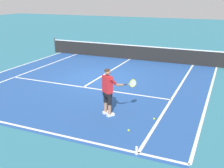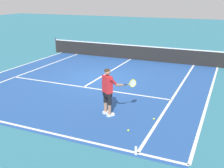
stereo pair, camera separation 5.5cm
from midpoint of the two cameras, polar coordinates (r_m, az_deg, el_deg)
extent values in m
plane|color=teal|center=(14.27, -2.96, 1.21)|extent=(80.00, 80.00, 0.00)
cube|color=#234C93|center=(13.79, -3.99, 0.59)|extent=(10.98, 11.16, 0.00)
cube|color=white|center=(9.67, -18.85, -8.21)|extent=(10.98, 0.10, 0.01)
cube|color=white|center=(12.93, -6.06, -0.64)|extent=(8.23, 0.10, 0.01)
cube|color=white|center=(15.67, -0.35, 2.79)|extent=(0.10, 6.40, 0.01)
cube|color=white|center=(16.03, -17.20, 2.32)|extent=(0.10, 10.76, 0.01)
cube|color=white|center=(12.53, 13.01, -1.64)|extent=(0.10, 10.76, 0.01)
cube|color=white|center=(16.94, -20.77, 2.76)|extent=(0.10, 10.76, 0.01)
cube|color=white|center=(12.38, 19.25, -2.44)|extent=(0.10, 10.76, 0.01)
cylinder|color=#333338|center=(21.16, -11.78, 7.88)|extent=(0.08, 0.08, 1.07)
cube|color=black|center=(18.47, 3.66, 6.52)|extent=(11.84, 0.02, 0.91)
cube|color=white|center=(18.38, 3.69, 8.01)|extent=(11.84, 0.03, 0.06)
cube|color=white|center=(10.07, -1.29, -5.85)|extent=(0.25, 0.29, 0.09)
cube|color=white|center=(9.85, -0.46, -6.41)|extent=(0.25, 0.29, 0.09)
cylinder|color=#A37556|center=(9.96, -1.50, -4.71)|extent=(0.11, 0.11, 0.36)
cylinder|color=black|center=(9.82, -1.52, -2.64)|extent=(0.14, 0.14, 0.41)
cylinder|color=#A37556|center=(9.74, -0.66, -5.26)|extent=(0.11, 0.11, 0.36)
cylinder|color=black|center=(9.59, -0.67, -3.14)|extent=(0.14, 0.14, 0.41)
cube|color=black|center=(9.65, -1.11, -1.97)|extent=(0.39, 0.36, 0.20)
cube|color=red|center=(9.54, -1.12, -0.05)|extent=(0.44, 0.40, 0.60)
cylinder|color=#A37556|center=(9.75, -1.84, 0.04)|extent=(0.09, 0.09, 0.62)
cylinder|color=red|center=(9.32, 0.19, 0.49)|extent=(0.22, 0.27, 0.29)
cylinder|color=#A37556|center=(9.44, 1.39, -0.18)|extent=(0.23, 0.28, 0.14)
sphere|color=#A37556|center=(9.41, -1.08, 2.53)|extent=(0.21, 0.21, 0.21)
ellipsoid|color=#382314|center=(9.39, -1.19, 2.81)|extent=(0.28, 0.28, 0.12)
cylinder|color=#232326|center=(9.55, 2.55, -0.16)|extent=(0.14, 0.18, 0.03)
cylinder|color=yellow|center=(9.64, 3.28, -0.02)|extent=(0.08, 0.10, 0.02)
torus|color=yellow|center=(9.74, 4.17, 0.16)|extent=(0.19, 0.26, 0.30)
cylinder|color=silver|center=(9.74, 4.17, 0.16)|extent=(0.15, 0.21, 0.25)
sphere|color=#CCE02D|center=(8.83, 3.27, -9.56)|extent=(0.07, 0.07, 0.07)
sphere|color=#CCE02D|center=(9.69, 8.54, -7.12)|extent=(0.07, 0.07, 0.07)
cylinder|color=white|center=(7.65, 4.89, -13.57)|extent=(0.07, 0.07, 0.24)
camera|label=1|loc=(0.03, -90.16, -0.05)|focal=44.15mm
camera|label=2|loc=(0.03, 89.84, 0.05)|focal=44.15mm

